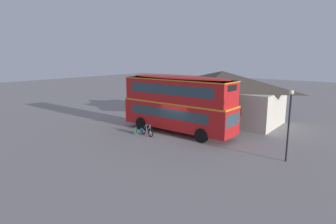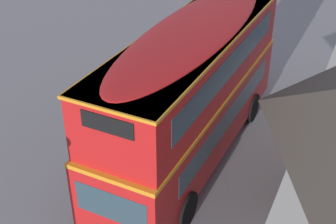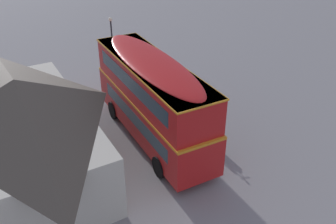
{
  "view_description": "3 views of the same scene",
  "coord_description": "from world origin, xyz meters",
  "px_view_note": "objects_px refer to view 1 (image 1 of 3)",
  "views": [
    {
      "loc": [
        13.28,
        -17.89,
        6.39
      ],
      "look_at": [
        -0.89,
        -0.07,
        1.85
      ],
      "focal_mm": 30.45,
      "sensor_mm": 36.0,
      "label": 1
    },
    {
      "loc": [
        11.22,
        5.71,
        9.68
      ],
      "look_at": [
        0.05,
        0.16,
        1.88
      ],
      "focal_mm": 48.81,
      "sensor_mm": 36.0,
      "label": 2
    },
    {
      "loc": [
        -16.05,
        8.14,
        11.92
      ],
      "look_at": [
        -0.9,
        0.03,
        1.7
      ],
      "focal_mm": 39.31,
      "sensor_mm": 36.0,
      "label": 3
    }
  ],
  "objects_px": {
    "touring_bicycle": "(146,131)",
    "water_bottle_blue_sports": "(137,134)",
    "double_decker_bus": "(178,102)",
    "street_lamp": "(289,118)",
    "backpack_on_ground": "(135,131)"
  },
  "relations": [
    {
      "from": "touring_bicycle",
      "to": "street_lamp",
      "type": "height_order",
      "value": "street_lamp"
    },
    {
      "from": "double_decker_bus",
      "to": "touring_bicycle",
      "type": "bearing_deg",
      "value": -122.66
    },
    {
      "from": "double_decker_bus",
      "to": "street_lamp",
      "type": "bearing_deg",
      "value": -7.44
    },
    {
      "from": "double_decker_bus",
      "to": "backpack_on_ground",
      "type": "bearing_deg",
      "value": -135.49
    },
    {
      "from": "double_decker_bus",
      "to": "water_bottle_blue_sports",
      "type": "relative_size",
      "value": 41.94
    },
    {
      "from": "double_decker_bus",
      "to": "street_lamp",
      "type": "xyz_separation_m",
      "value": [
        9.15,
        -1.19,
        0.09
      ]
    },
    {
      "from": "touring_bicycle",
      "to": "water_bottle_blue_sports",
      "type": "relative_size",
      "value": 7.06
    },
    {
      "from": "double_decker_bus",
      "to": "backpack_on_ground",
      "type": "relative_size",
      "value": 18.77
    },
    {
      "from": "water_bottle_blue_sports",
      "to": "street_lamp",
      "type": "height_order",
      "value": "street_lamp"
    },
    {
      "from": "backpack_on_ground",
      "to": "water_bottle_blue_sports",
      "type": "distance_m",
      "value": 0.49
    },
    {
      "from": "touring_bicycle",
      "to": "water_bottle_blue_sports",
      "type": "bearing_deg",
      "value": -148.18
    },
    {
      "from": "touring_bicycle",
      "to": "street_lamp",
      "type": "xyz_separation_m",
      "value": [
        10.62,
        1.11,
        2.37
      ]
    },
    {
      "from": "double_decker_bus",
      "to": "backpack_on_ground",
      "type": "xyz_separation_m",
      "value": [
        -2.54,
        -2.5,
        -2.37
      ]
    },
    {
      "from": "touring_bicycle",
      "to": "backpack_on_ground",
      "type": "distance_m",
      "value": 1.09
    },
    {
      "from": "touring_bicycle",
      "to": "water_bottle_blue_sports",
      "type": "xyz_separation_m",
      "value": [
        -0.65,
        -0.4,
        -0.26
      ]
    }
  ]
}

